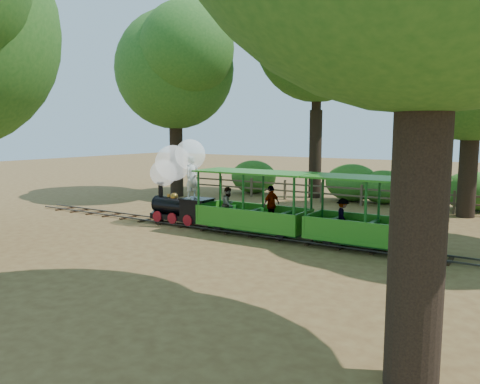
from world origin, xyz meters
The scene contains 13 objects.
ground centered at (0.00, 0.00, 0.00)m, with size 90.00×90.00×0.00m, color olive.
track centered at (0.00, 0.00, 0.07)m, with size 22.00×1.00×0.10m.
locomotive centered at (-3.50, 0.06, 1.82)m, with size 2.85×1.34×3.27m.
carriage_front centered at (-0.20, 0.01, 0.84)m, with size 3.97×1.62×2.06m.
carriage_rear centered at (3.84, 0.01, 0.82)m, with size 3.97×1.62×2.06m.
oak_nw centered at (-8.53, 6.08, 7.00)m, with size 7.73×6.80×9.78m.
oak_nc centered at (-2.03, 9.59, 8.45)m, with size 7.93×6.98×11.31m.
oak_ne centered at (5.47, 7.58, 6.40)m, with size 7.52×6.61×9.11m.
fence centered at (0.00, 8.00, 0.58)m, with size 18.10×0.10×1.00m.
shrub_west centered at (-5.65, 9.30, 0.93)m, with size 2.68×2.06×1.85m, color #2D6B1E.
shrub_mid_w centered at (0.09, 9.30, 0.93)m, with size 2.70×2.07×1.87m, color #2D6B1E.
shrub_mid_e centered at (1.67, 9.30, 0.81)m, with size 2.34×1.80×1.62m, color #2D6B1E.
shrub_east centered at (5.52, 9.30, 0.87)m, with size 2.51×1.93×1.73m, color #2D6B1E.
Camera 1 is at (7.74, -13.39, 3.49)m, focal length 35.00 mm.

